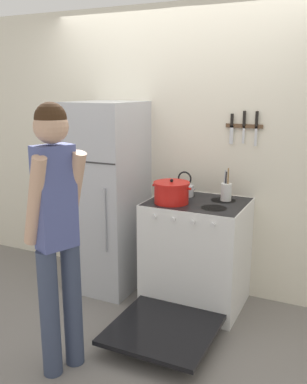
{
  "coord_description": "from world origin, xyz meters",
  "views": [
    {
      "loc": [
        1.44,
        -3.58,
        1.84
      ],
      "look_at": [
        -0.04,
        -0.48,
        1.0
      ],
      "focal_mm": 40.0,
      "sensor_mm": 36.0,
      "label": 1
    }
  ],
  "objects_px": {
    "dutch_oven_pot": "(172,192)",
    "utensil_jar": "(226,191)",
    "refrigerator": "(107,197)",
    "tea_kettle": "(185,189)",
    "person": "(57,226)",
    "stove_range": "(195,255)"
  },
  "relations": [
    {
      "from": "dutch_oven_pot",
      "to": "utensil_jar",
      "type": "relative_size",
      "value": 1.19
    },
    {
      "from": "refrigerator",
      "to": "tea_kettle",
      "type": "bearing_deg",
      "value": 10.71
    },
    {
      "from": "tea_kettle",
      "to": "utensil_jar",
      "type": "relative_size",
      "value": 0.78
    },
    {
      "from": "tea_kettle",
      "to": "person",
      "type": "distance_m",
      "value": 1.4
    },
    {
      "from": "refrigerator",
      "to": "stove_range",
      "type": "height_order",
      "value": "refrigerator"
    },
    {
      "from": "refrigerator",
      "to": "utensil_jar",
      "type": "bearing_deg",
      "value": 7.42
    },
    {
      "from": "dutch_oven_pot",
      "to": "person",
      "type": "height_order",
      "value": "person"
    },
    {
      "from": "stove_range",
      "to": "tea_kettle",
      "type": "height_order",
      "value": "tea_kettle"
    },
    {
      "from": "utensil_jar",
      "to": "person",
      "type": "bearing_deg",
      "value": -116.8
    },
    {
      "from": "stove_range",
      "to": "utensil_jar",
      "type": "relative_size",
      "value": 4.94
    },
    {
      "from": "refrigerator",
      "to": "tea_kettle",
      "type": "height_order",
      "value": "refrigerator"
    },
    {
      "from": "tea_kettle",
      "to": "refrigerator",
      "type": "bearing_deg",
      "value": -169.29
    },
    {
      "from": "refrigerator",
      "to": "dutch_oven_pot",
      "type": "distance_m",
      "value": 0.72
    },
    {
      "from": "dutch_oven_pot",
      "to": "utensil_jar",
      "type": "bearing_deg",
      "value": 34.84
    },
    {
      "from": "tea_kettle",
      "to": "utensil_jar",
      "type": "xyz_separation_m",
      "value": [
        0.37,
        0.01,
        0.01
      ]
    },
    {
      "from": "dutch_oven_pot",
      "to": "person",
      "type": "bearing_deg",
      "value": -105.61
    },
    {
      "from": "refrigerator",
      "to": "utensil_jar",
      "type": "xyz_separation_m",
      "value": [
        1.08,
        0.14,
        0.14
      ]
    },
    {
      "from": "dutch_oven_pot",
      "to": "utensil_jar",
      "type": "xyz_separation_m",
      "value": [
        0.38,
        0.27,
        -0.01
      ]
    },
    {
      "from": "utensil_jar",
      "to": "person",
      "type": "xyz_separation_m",
      "value": [
        -0.69,
        -1.37,
        0.01
      ]
    },
    {
      "from": "person",
      "to": "refrigerator",
      "type": "bearing_deg",
      "value": 39.16
    },
    {
      "from": "stove_range",
      "to": "dutch_oven_pot",
      "type": "relative_size",
      "value": 4.13
    },
    {
      "from": "person",
      "to": "utensil_jar",
      "type": "bearing_deg",
      "value": -5.12
    }
  ]
}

